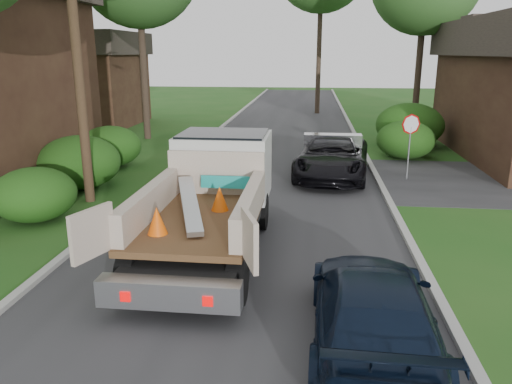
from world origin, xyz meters
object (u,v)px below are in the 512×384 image
object	(u,v)px
stop_sign	(410,133)
black_pickup	(332,157)
navy_suv	(372,310)
house_left_far	(80,78)
flatbed_truck	(215,187)
utility_pole	(75,34)

from	to	relation	value
stop_sign	black_pickup	distance (m)	2.98
stop_sign	navy_suv	xyz separation A→B (m)	(-2.60, -11.50, -1.08)
house_left_far	black_pickup	xyz separation A→B (m)	(15.90, -12.82, -2.27)
stop_sign	navy_suv	world-z (taller)	stop_sign
flatbed_truck	navy_suv	bearing A→B (deg)	-52.99
flatbed_truck	navy_suv	xyz separation A→B (m)	(3.40, -4.56, -0.71)
utility_pole	flatbed_truck	distance (m)	6.68
black_pickup	utility_pole	bearing A→B (deg)	-145.70
utility_pole	house_left_far	size ratio (longest dim) A/B	1.32
black_pickup	navy_suv	world-z (taller)	black_pickup
stop_sign	flatbed_truck	bearing A→B (deg)	-130.86
stop_sign	flatbed_truck	distance (m)	9.18
house_left_far	navy_suv	distance (m)	29.41
utility_pole	house_left_far	world-z (taller)	utility_pole
utility_pole	black_pickup	bearing A→B (deg)	28.03
stop_sign	black_pickup	size ratio (longest dim) A/B	0.44
stop_sign	navy_suv	distance (m)	11.84
stop_sign	black_pickup	xyz separation A→B (m)	(-2.80, 0.18, -1.00)
black_pickup	navy_suv	distance (m)	11.68
flatbed_truck	navy_suv	distance (m)	5.73
stop_sign	flatbed_truck	size ratio (longest dim) A/B	0.36
house_left_far	black_pickup	bearing A→B (deg)	-38.89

